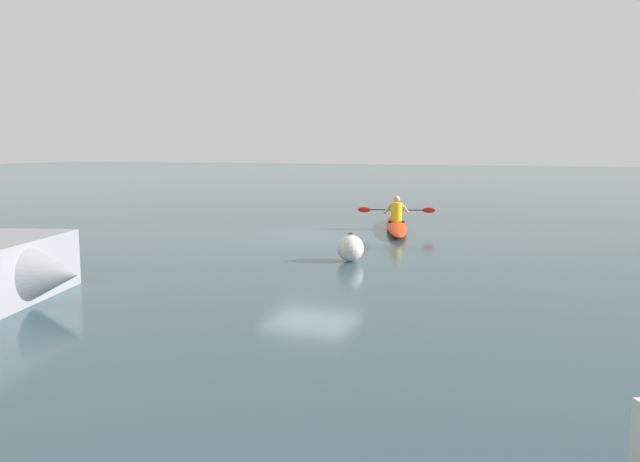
# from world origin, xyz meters

# --- Properties ---
(ground_plane) EXTENTS (160.00, 160.00, 0.00)m
(ground_plane) POSITION_xyz_m (0.00, 0.00, 0.00)
(ground_plane) COLOR #334C56
(kayak) EXTENTS (2.11, 5.13, 0.27)m
(kayak) POSITION_xyz_m (-1.80, -2.39, 0.14)
(kayak) COLOR red
(kayak) RESTS_ON ground
(kayaker) EXTENTS (2.30, 0.76, 0.78)m
(kayaker) POSITION_xyz_m (-1.77, -2.50, 0.60)
(kayaker) COLOR yellow
(kayaker) RESTS_ON kayak
(mooring_buoy_channel_marker) EXTENTS (0.59, 0.59, 0.64)m
(mooring_buoy_channel_marker) POSITION_xyz_m (-2.34, 3.36, 0.30)
(mooring_buoy_channel_marker) COLOR silver
(mooring_buoy_channel_marker) RESTS_ON ground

